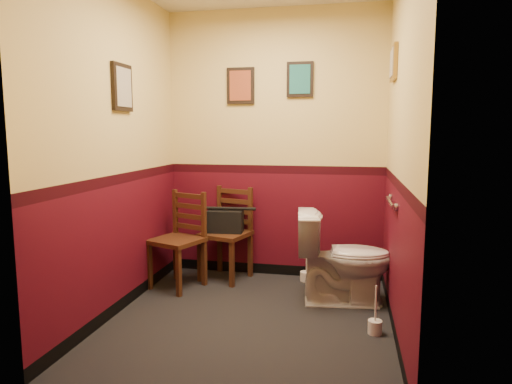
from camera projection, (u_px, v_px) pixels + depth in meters
floor at (250, 320)px, 3.64m from camera, size 2.20×2.40×0.00m
wall_back at (275, 146)px, 4.62m from camera, size 2.20×0.00×2.70m
wall_front at (198, 161)px, 2.29m from camera, size 2.20×0.00×2.70m
wall_left at (116, 149)px, 3.68m from camera, size 0.00×2.40×2.70m
wall_right at (400, 152)px, 3.24m from camera, size 0.00×2.40×2.70m
grab_bar at (391, 202)px, 3.54m from camera, size 0.05×0.56×0.06m
framed_print_back_a at (241, 86)px, 4.59m from camera, size 0.28×0.04×0.36m
framed_print_back_b at (300, 79)px, 4.47m from camera, size 0.26×0.04×0.34m
framed_print_left at (122, 87)px, 3.70m from camera, size 0.04×0.30×0.38m
framed_print_right at (393, 63)px, 3.73m from camera, size 0.04×0.34×0.28m
toilet at (344, 258)px, 3.96m from camera, size 0.86×0.54×0.80m
toilet_brush at (375, 326)px, 3.39m from camera, size 0.10×0.10×0.37m
chair_left at (180, 240)px, 4.38m from camera, size 0.55×0.55×0.92m
chair_right at (227, 233)px, 4.64m from camera, size 0.54×0.54×0.93m
handbag at (225, 221)px, 4.58m from camera, size 0.37×0.20×0.26m
tp_stack at (311, 266)px, 4.55m from camera, size 0.22×0.13×0.38m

